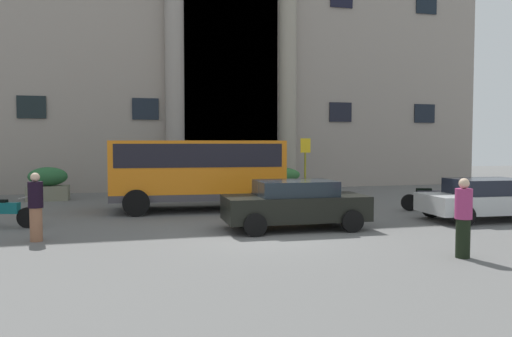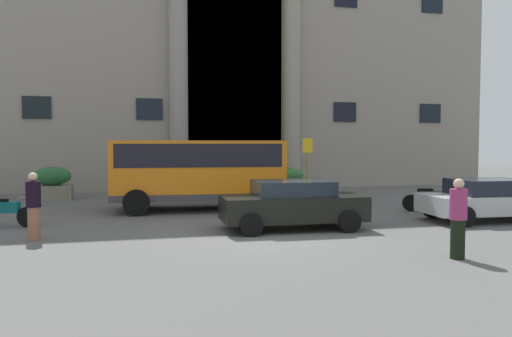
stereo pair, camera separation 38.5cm
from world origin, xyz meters
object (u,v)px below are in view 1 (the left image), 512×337
Objects in this scene: white_taxi_kerbside at (486,199)px; pedestrian_man_red_shirt at (463,218)px; hedge_planter_entrance_right at (281,181)px; hedge_planter_west at (48,184)px; parked_compact_extra at (295,204)px; pedestrian_child_trailing at (36,207)px; bus_stop_sign at (305,162)px; hedge_planter_east at (148,180)px; motorcycle_far_end at (3,212)px; scooter_by_planter at (428,198)px; orange_minibus at (198,168)px.

white_taxi_kerbside is 2.41× the size of pedestrian_man_red_shirt.
hedge_planter_west is at bearing -176.48° from hedge_planter_entrance_right.
hedge_planter_west is 12.27m from parked_compact_extra.
pedestrian_child_trailing is at bearing 173.20° from pedestrian_man_red_shirt.
hedge_planter_west is (-10.55, 2.95, -0.95)m from bus_stop_sign.
bus_stop_sign is 7.21m from hedge_planter_east.
bus_stop_sign is 1.58× the size of hedge_planter_west.
hedge_planter_east reaches higher than motorcycle_far_end.
hedge_planter_west is 0.41× the size of white_taxi_kerbside.
pedestrian_man_red_shirt is (-3.59, -6.71, 0.41)m from scooter_by_planter.
bus_stop_sign is 1.50× the size of hedge_planter_east.
orange_minibus is 1.52× the size of white_taxi_kerbside.
white_taxi_kerbside is at bearing -60.53° from bus_stop_sign.
scooter_by_planter is at bearing -12.21° from orange_minibus.
orange_minibus is 5.25m from parked_compact_extra.
parked_compact_extra is 4.89m from pedestrian_man_red_shirt.
parked_compact_extra reaches higher than hedge_planter_entrance_right.
scooter_by_planter is at bearing -37.57° from hedge_planter_east.
bus_stop_sign is at bearing 37.50° from motorcycle_far_end.
parked_compact_extra is (2.10, -4.75, -0.81)m from orange_minibus.
bus_stop_sign is 1.54× the size of pedestrian_man_red_shirt.
bus_stop_sign is at bearing 106.03° from pedestrian_man_red_shirt.
bus_stop_sign is 1.38× the size of scooter_by_planter.
orange_minibus is at bearing 134.08° from pedestrian_man_red_shirt.
parked_compact_extra is at bearing -105.49° from hedge_planter_entrance_right.
bus_stop_sign is at bearing -15.62° from hedge_planter_west.
bus_stop_sign is 0.65× the size of parked_compact_extra.
bus_stop_sign reaches higher than hedge_planter_east.
white_taxi_kerbside is (3.60, -10.12, 0.10)m from hedge_planter_entrance_right.
hedge_planter_entrance_right is 1.18× the size of pedestrian_man_red_shirt.
orange_minibus is 2.37× the size of bus_stop_sign.
pedestrian_child_trailing is 10.09m from pedestrian_man_red_shirt.
pedestrian_child_trailing is at bearing -152.52° from scooter_by_planter.
bus_stop_sign is 10.99m from hedge_planter_west.
pedestrian_man_red_shirt is at bearing -130.23° from white_taxi_kerbside.
bus_stop_sign reaches higher than pedestrian_child_trailing.
hedge_planter_entrance_right is 13.39m from motorcycle_far_end.
motorcycle_far_end and scooter_by_planter have the same top height.
bus_stop_sign is at bearing 23.33° from pedestrian_child_trailing.
pedestrian_child_trailing is (0.99, -9.49, 0.19)m from hedge_planter_west.
orange_minibus is 10.10m from pedestrian_man_red_shirt.
white_taxi_kerbside reaches higher than motorcycle_far_end.
bus_stop_sign is at bearing 144.38° from scooter_by_planter.
hedge_planter_entrance_right is (0.09, 3.60, -1.04)m from bus_stop_sign.
motorcycle_far_end is 14.00m from scooter_by_planter.
pedestrian_child_trailing is (-9.56, -6.54, -0.76)m from bus_stop_sign.
orange_minibus is 5.12m from bus_stop_sign.
pedestrian_child_trailing is at bearing -133.56° from hedge_planter_entrance_right.
parked_compact_extra reaches higher than scooter_by_planter.
motorcycle_far_end is at bearing -144.56° from hedge_planter_entrance_right.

